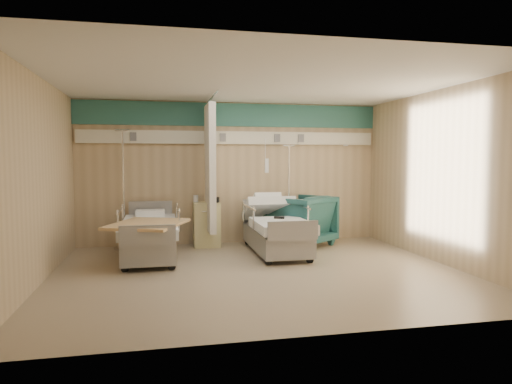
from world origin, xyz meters
TOP-DOWN VIEW (x-y plane):
  - ground at (0.00, 0.00)m, footprint 6.00×5.00m
  - room_walls at (-0.03, 0.25)m, footprint 6.04×5.04m
  - bed_right at (0.60, 1.30)m, footprint 1.00×2.16m
  - bed_left at (-1.60, 1.30)m, footprint 1.00×2.16m
  - bedside_cabinet at (-0.55, 2.20)m, footprint 0.50×0.48m
  - visitor_armchair at (1.25, 1.90)m, footprint 1.49×1.49m
  - waffle_blanket at (1.26, 1.87)m, footprint 0.79×0.79m
  - iv_stand_right at (1.10, 2.23)m, footprint 0.35×0.35m
  - iv_stand_left at (-2.08, 2.25)m, footprint 0.40×0.40m
  - call_remote at (0.63, 1.19)m, footprint 0.20×0.15m
  - tan_blanket at (-1.61, 0.84)m, footprint 1.40×1.54m
  - toiletry_bag at (-0.42, 2.13)m, footprint 0.23×0.19m
  - white_cup at (-0.74, 2.28)m, footprint 0.11×0.11m

SIDE VIEW (x-z plane):
  - ground at x=0.00m, z-range 0.00..0.00m
  - bed_right at x=0.60m, z-range 0.00..0.63m
  - bed_left at x=-1.60m, z-range 0.00..0.63m
  - iv_stand_right at x=1.10m, z-range -0.58..1.38m
  - bedside_cabinet at x=-0.55m, z-range 0.00..0.85m
  - iv_stand_left at x=-2.08m, z-range -0.66..1.57m
  - visitor_armchair at x=1.25m, z-range 0.00..0.99m
  - call_remote at x=0.63m, z-range 0.63..0.67m
  - tan_blanket at x=-1.61m, z-range 0.63..0.67m
  - toiletry_bag at x=-0.42m, z-range 0.85..0.96m
  - white_cup at x=-0.74m, z-range 0.85..0.98m
  - waffle_blanket at x=1.26m, z-range 0.99..1.05m
  - room_walls at x=-0.03m, z-range 0.45..3.27m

